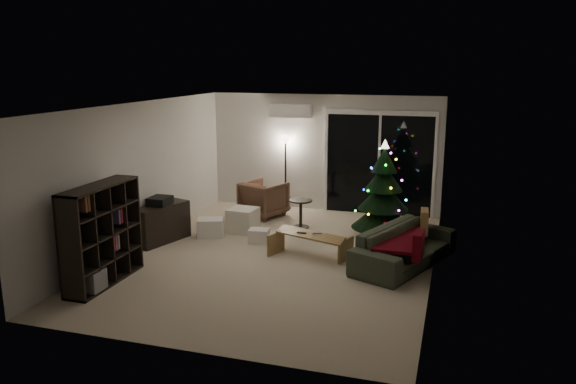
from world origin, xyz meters
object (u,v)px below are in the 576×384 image
object	(u,v)px
christmas_tree	(383,190)
armchair	(264,199)
bookshelf	(91,234)
coffee_table	(310,245)
media_cabinet	(161,223)
sofa	(405,246)

from	to	relation	value
christmas_tree	armchair	bearing A→B (deg)	162.69
bookshelf	christmas_tree	size ratio (longest dim) A/B	0.81
armchair	christmas_tree	distance (m)	2.76
bookshelf	coffee_table	world-z (taller)	bookshelf
media_cabinet	armchair	size ratio (longest dim) A/B	1.34
bookshelf	coffee_table	size ratio (longest dim) A/B	1.17
bookshelf	media_cabinet	distance (m)	2.01
christmas_tree	bookshelf	bearing A→B (deg)	-138.54
media_cabinet	armchair	bearing A→B (deg)	78.11
armchair	coffee_table	size ratio (longest dim) A/B	0.65
bookshelf	sofa	world-z (taller)	bookshelf
bookshelf	christmas_tree	distance (m)	5.03
media_cabinet	sofa	size ratio (longest dim) A/B	0.52
media_cabinet	coffee_table	world-z (taller)	media_cabinet
bookshelf	sofa	xyz separation A→B (m)	(4.30, 2.03, -0.43)
bookshelf	media_cabinet	world-z (taller)	bookshelf
bookshelf	armchair	distance (m)	4.32
media_cabinet	coffee_table	bearing A→B (deg)	16.42
bookshelf	armchair	bearing A→B (deg)	72.52
media_cabinet	christmas_tree	bearing A→B (deg)	36.73
media_cabinet	coffee_table	size ratio (longest dim) A/B	0.87
media_cabinet	coffee_table	xyz separation A→B (m)	(2.77, -0.02, -0.14)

